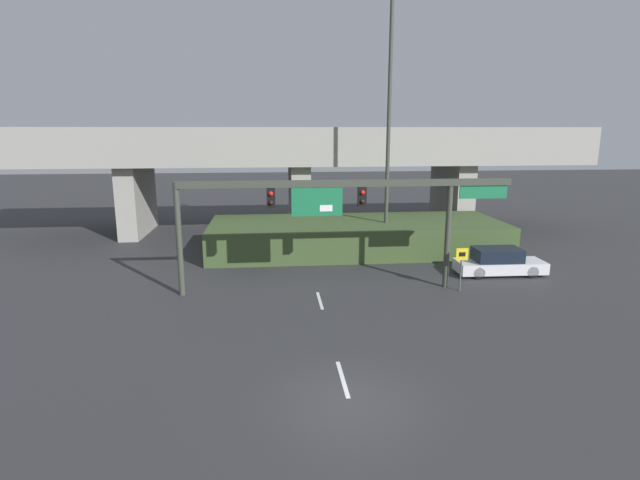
% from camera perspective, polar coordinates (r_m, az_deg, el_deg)
% --- Properties ---
extents(ground_plane, '(160.00, 160.00, 0.00)m').
position_cam_1_polar(ground_plane, '(15.46, 3.30, -17.75)').
color(ground_plane, '#2D2D30').
extents(lane_markings, '(0.14, 24.87, 0.01)m').
position_cam_1_polar(lane_markings, '(26.92, -0.80, -4.28)').
color(lane_markings, silver).
rests_on(lane_markings, ground).
extents(signal_gantry, '(16.13, 0.44, 5.45)m').
position_cam_1_polar(signal_gantry, '(23.81, 2.20, 4.46)').
color(signal_gantry, '#383D33').
rests_on(signal_gantry, ground).
extents(speed_limit_sign, '(0.60, 0.11, 2.23)m').
position_cam_1_polar(speed_limit_sign, '(25.23, 15.86, -2.49)').
color(speed_limit_sign, '#4C4C4C').
rests_on(speed_limit_sign, ground).
extents(highway_light_pole_near, '(0.70, 0.36, 16.37)m').
position_cam_1_polar(highway_light_pole_near, '(31.70, 7.88, 13.82)').
color(highway_light_pole_near, '#383D33').
rests_on(highway_light_pole_near, ground).
extents(overpass_bridge, '(43.31, 8.16, 7.94)m').
position_cam_1_polar(overpass_bridge, '(38.74, -2.46, 9.18)').
color(overpass_bridge, gray).
rests_on(overpass_bridge, ground).
extents(grass_embankment, '(18.82, 6.84, 1.95)m').
position_cam_1_polar(grass_embankment, '(32.62, 4.17, 0.45)').
color(grass_embankment, '#384C28').
rests_on(grass_embankment, ground).
extents(parked_sedan_near_right, '(4.80, 1.89, 1.48)m').
position_cam_1_polar(parked_sedan_near_right, '(28.97, 19.76, -2.42)').
color(parked_sedan_near_right, silver).
rests_on(parked_sedan_near_right, ground).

